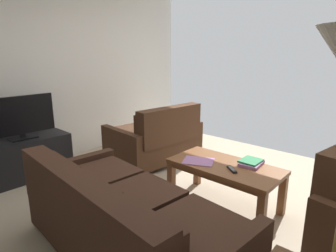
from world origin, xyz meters
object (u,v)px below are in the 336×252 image
object	(u,v)px
flat_tv	(20,117)
book_stack	(251,163)
tv_remote	(232,169)
sofa_main	(122,221)
loose_magazine	(198,161)
loveseat_near	(156,138)
coffee_table	(225,171)
tv_stand	(26,158)

from	to	relation	value
flat_tv	book_stack	xyz separation A→B (m)	(-2.51, -1.26, -0.32)
tv_remote	sofa_main	bearing A→B (deg)	76.49
loose_magazine	sofa_main	bearing A→B (deg)	-20.25
loveseat_near	coffee_table	size ratio (longest dim) A/B	1.16
sofa_main	coffee_table	xyz separation A→B (m)	(-0.15, -1.26, 0.05)
tv_stand	book_stack	distance (m)	2.82
loveseat_near	flat_tv	xyz separation A→B (m)	(0.86, 1.55, 0.46)
sofa_main	flat_tv	distance (m)	2.21
coffee_table	book_stack	world-z (taller)	book_stack
loveseat_near	loose_magazine	world-z (taller)	loveseat_near
flat_tv	book_stack	size ratio (longest dim) A/B	2.97
sofa_main	flat_tv	xyz separation A→B (m)	(2.15, -0.16, 0.47)
sofa_main	flat_tv	size ratio (longest dim) A/B	2.39
loose_magazine	tv_remote	bearing A→B (deg)	67.93
tv_stand	flat_tv	xyz separation A→B (m)	(-0.00, -0.00, 0.55)
loveseat_near	tv_stand	xyz separation A→B (m)	(0.86, 1.55, -0.09)
sofa_main	loveseat_near	world-z (taller)	loveseat_near
tv_stand	loose_magazine	distance (m)	2.28
flat_tv	book_stack	distance (m)	2.82
sofa_main	coffee_table	size ratio (longest dim) A/B	1.75
loveseat_near	flat_tv	bearing A→B (deg)	61.00
sofa_main	tv_stand	bearing A→B (deg)	-4.32
tv_remote	coffee_table	bearing A→B (deg)	-35.02
tv_remote	book_stack	bearing A→B (deg)	-106.15
loveseat_near	tv_stand	size ratio (longest dim) A/B	1.21
coffee_table	loose_magazine	size ratio (longest dim) A/B	3.61
sofa_main	tv_remote	bearing A→B (deg)	-103.51
loveseat_near	book_stack	distance (m)	1.68
sofa_main	loose_magazine	bearing A→B (deg)	-84.63
sofa_main	book_stack	xyz separation A→B (m)	(-0.36, -1.43, 0.15)
flat_tv	loose_magazine	xyz separation A→B (m)	(-2.04, -0.98, -0.34)
book_stack	loose_magazine	size ratio (longest dim) A/B	0.89
tv_remote	loveseat_near	bearing A→B (deg)	-19.26
sofa_main	tv_stand	distance (m)	2.16
sofa_main	coffee_table	distance (m)	1.27
book_stack	tv_remote	world-z (taller)	book_stack
coffee_table	book_stack	xyz separation A→B (m)	(-0.20, -0.17, 0.10)
flat_tv	tv_remote	xyz separation A→B (m)	(-2.43, -1.00, -0.33)
loveseat_near	loose_magazine	bearing A→B (deg)	154.16
flat_tv	loveseat_near	bearing A→B (deg)	-119.00
tv_stand	book_stack	xyz separation A→B (m)	(-2.51, -1.27, 0.23)
loose_magazine	flat_tv	bearing A→B (deg)	-90.03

